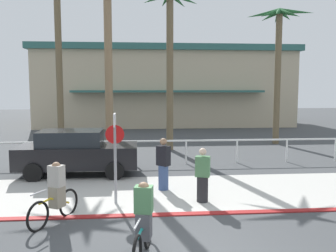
{
  "coord_description": "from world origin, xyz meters",
  "views": [
    {
      "loc": [
        -0.96,
        -6.82,
        3.26
      ],
      "look_at": [
        0.13,
        6.0,
        1.91
      ],
      "focal_mm": 38.78,
      "sensor_mm": 36.0,
      "label": 1
    }
  ],
  "objects": [
    {
      "name": "pedestrian_0",
      "position": [
        0.88,
        3.16,
        0.72
      ],
      "size": [
        0.46,
        0.41,
        1.57
      ],
      "color": "#232326",
      "rests_on": "ground"
    },
    {
      "name": "palm_tree_3",
      "position": [
        0.7,
        12.09,
        5.99
      ],
      "size": [
        3.27,
        2.96,
        8.2
      ],
      "color": "brown",
      "rests_on": "ground"
    },
    {
      "name": "ground_plane",
      "position": [
        0.0,
        10.0,
        0.0
      ],
      "size": [
        80.0,
        80.0,
        0.0
      ],
      "primitive_type": "plane",
      "color": "#424447"
    },
    {
      "name": "palm_tree_1",
      "position": [
        -5.31,
        13.95,
        7.46
      ],
      "size": [
        3.4,
        3.68,
        9.83
      ],
      "color": "brown",
      "rests_on": "ground"
    },
    {
      "name": "rail_fence",
      "position": [
        -0.0,
        8.5,
        0.83
      ],
      "size": [
        20.28,
        0.08,
        1.04
      ],
      "color": "white",
      "rests_on": "ground"
    },
    {
      "name": "palm_tree_2",
      "position": [
        -2.24,
        10.08,
        7.11
      ],
      "size": [
        3.01,
        3.24,
        9.99
      ],
      "color": "#846B4C",
      "rests_on": "ground"
    },
    {
      "name": "car_black_1",
      "position": [
        -3.24,
        6.79,
        0.87
      ],
      "size": [
        4.4,
        2.02,
        1.69
      ],
      "color": "black",
      "rests_on": "ground"
    },
    {
      "name": "sidewalk_strip",
      "position": [
        0.0,
        4.2,
        0.01
      ],
      "size": [
        44.0,
        4.0,
        0.02
      ],
      "primitive_type": "cube",
      "color": "beige",
      "rests_on": "ground"
    },
    {
      "name": "stop_sign_bike_lane",
      "position": [
        -1.59,
        3.22,
        1.68
      ],
      "size": [
        0.52,
        0.56,
        2.56
      ],
      "color": "gray",
      "rests_on": "ground"
    },
    {
      "name": "palm_tree_4",
      "position": [
        7.11,
        13.64,
        5.9
      ],
      "size": [
        3.35,
        2.72,
        7.76
      ],
      "color": "brown",
      "rests_on": "ground"
    },
    {
      "name": "pedestrian_1",
      "position": [
        -0.15,
        4.48,
        0.78
      ],
      "size": [
        0.47,
        0.46,
        1.68
      ],
      "color": "#384C7A",
      "rests_on": "ground"
    },
    {
      "name": "building_backdrop",
      "position": [
        1.49,
        27.14,
        3.4
      ],
      "size": [
        22.03,
        11.7,
        6.75
      ],
      "color": "#BCAD8E",
      "rests_on": "ground"
    },
    {
      "name": "cyclist_teal_1",
      "position": [
        -0.86,
        -0.08,
        0.69
      ],
      "size": [
        0.43,
        1.79,
        1.5
      ],
      "color": "black",
      "rests_on": "ground"
    },
    {
      "name": "curb_paint",
      "position": [
        0.0,
        2.2,
        0.01
      ],
      "size": [
        44.0,
        0.24,
        0.03
      ],
      "primitive_type": "cube",
      "color": "maroon",
      "rests_on": "ground"
    },
    {
      "name": "cyclist_yellow_0",
      "position": [
        -2.96,
        1.98,
        0.69
      ],
      "size": [
        0.9,
        1.64,
        1.5
      ],
      "color": "black",
      "rests_on": "ground"
    }
  ]
}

